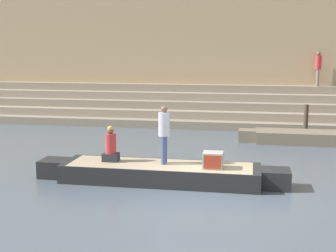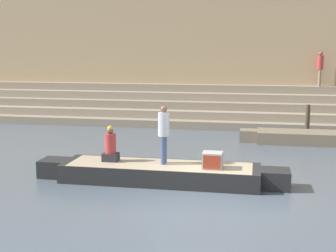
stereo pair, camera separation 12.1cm
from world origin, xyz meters
name	(u,v)px [view 2 (the right image)]	position (x,y,z in m)	size (l,w,h in m)	color
ground_plane	(206,199)	(0.00, 0.00, 0.00)	(120.00, 120.00, 0.00)	#4C5660
ghat_steps	(233,110)	(0.00, 12.04, 0.69)	(36.00, 3.28, 1.89)	gray
back_wall	(236,41)	(0.00, 13.84, 4.14)	(34.20, 1.28, 8.34)	tan
rowboat_main	(160,173)	(-1.46, 1.29, 0.27)	(7.16, 1.57, 0.51)	black
person_standing	(164,130)	(-1.37, 1.39, 1.47)	(0.32, 0.32, 1.65)	#3D4C75
person_rowing	(110,147)	(-2.95, 1.40, 0.93)	(0.45, 0.35, 1.04)	#28282D
tv_set	(212,160)	(0.04, 1.13, 0.74)	(0.54, 0.48, 0.45)	#9E998E
moored_boat_shore	(321,138)	(3.70, 7.71, 0.25)	(6.35, 1.33, 0.48)	#756651
mooring_post	(307,121)	(3.32, 9.29, 0.69)	(0.19, 0.19, 1.37)	#473828
person_on_steps	(320,66)	(4.17, 12.91, 2.88)	(0.31, 0.31, 1.71)	#756656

